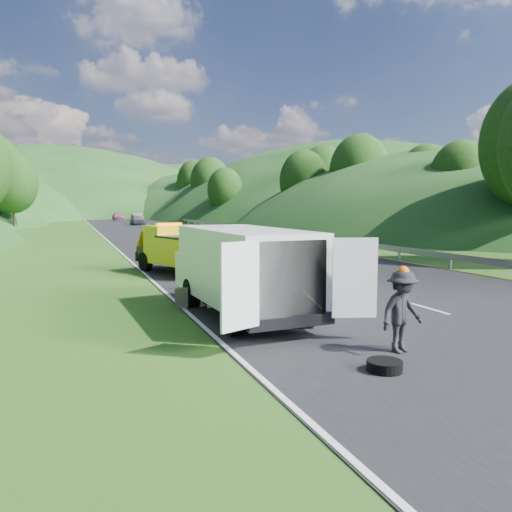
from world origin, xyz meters
name	(u,v)px	position (x,y,z in m)	size (l,w,h in m)	color
ground	(306,302)	(0.00, 0.00, 0.00)	(320.00, 320.00, 0.00)	#38661E
road_surface	(166,233)	(3.00, 40.00, 0.01)	(14.00, 200.00, 0.02)	black
guardrail	(202,227)	(10.30, 52.50, 0.00)	(0.06, 140.00, 1.52)	gray
tree_line_right	(268,223)	(23.00, 60.00, 0.00)	(14.00, 140.00, 14.00)	#2A4D16
hills_backdrop	(117,215)	(6.50, 134.70, 0.00)	(201.00, 288.60, 44.00)	#2D5B23
tow_truck	(180,249)	(-2.37, 7.96, 1.11)	(3.42, 5.60, 2.27)	black
white_van	(242,267)	(-2.52, -1.04, 1.39)	(3.80, 7.05, 2.46)	black
woman	(205,308)	(-3.23, 0.35, 0.00)	(0.63, 0.46, 1.72)	silver
child	(266,307)	(-1.45, -0.23, 0.00)	(0.49, 0.38, 1.01)	tan
worker	(401,353)	(-0.55, -5.61, 0.00)	(1.13, 0.65, 1.75)	black
suitcase	(182,298)	(-3.92, 0.49, 0.31)	(0.39, 0.22, 0.63)	#504E3C
spare_tire	(384,372)	(-1.58, -6.50, 0.00)	(0.67, 0.67, 0.20)	black
passing_suv	(320,270)	(4.19, 6.92, 0.00)	(2.53, 5.48, 1.52)	black
dist_car_a	(138,225)	(2.70, 61.32, 0.00)	(1.81, 4.51, 1.54)	#46484B
dist_car_b	(137,222)	(4.18, 72.94, 0.00)	(1.59, 4.55, 1.50)	#7C5362
dist_car_c	(118,220)	(2.11, 84.85, 0.00)	(1.94, 4.78, 1.39)	#9B4D6D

